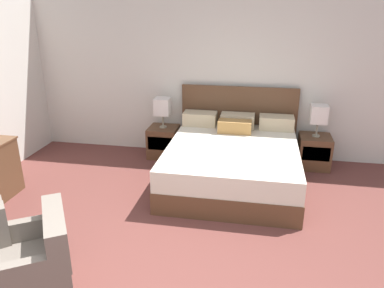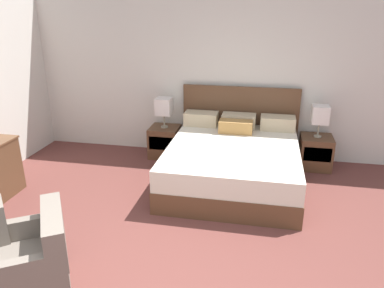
{
  "view_description": "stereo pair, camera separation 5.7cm",
  "coord_description": "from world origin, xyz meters",
  "px_view_note": "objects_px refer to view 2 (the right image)",
  "views": [
    {
      "loc": [
        0.64,
        -2.09,
        2.32
      ],
      "look_at": [
        -0.12,
        1.99,
        0.75
      ],
      "focal_mm": 35.0,
      "sensor_mm": 36.0,
      "label": 1
    },
    {
      "loc": [
        0.69,
        -2.08,
        2.32
      ],
      "look_at": [
        -0.12,
        1.99,
        0.75
      ],
      "focal_mm": 35.0,
      "sensor_mm": 36.0,
      "label": 2
    }
  ],
  "objects_px": {
    "nightstand_right": "(316,152)",
    "armchair_companion": "(29,268)",
    "table_lamp_right": "(320,115)",
    "table_lamp_left": "(164,107)",
    "bed": "(233,160)",
    "nightstand_left": "(165,142)"
  },
  "relations": [
    {
      "from": "table_lamp_left",
      "to": "armchair_companion",
      "type": "relative_size",
      "value": 0.5
    },
    {
      "from": "bed",
      "to": "table_lamp_left",
      "type": "distance_m",
      "value": 1.45
    },
    {
      "from": "bed",
      "to": "armchair_companion",
      "type": "bearing_deg",
      "value": -119.8
    },
    {
      "from": "nightstand_left",
      "to": "armchair_companion",
      "type": "bearing_deg",
      "value": -94.92
    },
    {
      "from": "table_lamp_left",
      "to": "armchair_companion",
      "type": "distance_m",
      "value": 3.27
    },
    {
      "from": "table_lamp_right",
      "to": "armchair_companion",
      "type": "relative_size",
      "value": 0.5
    },
    {
      "from": "bed",
      "to": "table_lamp_left",
      "type": "bearing_deg",
      "value": 148.51
    },
    {
      "from": "nightstand_right",
      "to": "table_lamp_right",
      "type": "xyz_separation_m",
      "value": [
        0.0,
        0.0,
        0.58
      ]
    },
    {
      "from": "nightstand_right",
      "to": "armchair_companion",
      "type": "bearing_deg",
      "value": -128.9
    },
    {
      "from": "armchair_companion",
      "to": "table_lamp_right",
      "type": "bearing_deg",
      "value": 51.11
    },
    {
      "from": "bed",
      "to": "nightstand_right",
      "type": "height_order",
      "value": "bed"
    },
    {
      "from": "bed",
      "to": "nightstand_left",
      "type": "bearing_deg",
      "value": 148.57
    },
    {
      "from": "armchair_companion",
      "to": "bed",
      "type": "bearing_deg",
      "value": 60.2
    },
    {
      "from": "table_lamp_right",
      "to": "armchair_companion",
      "type": "height_order",
      "value": "table_lamp_right"
    },
    {
      "from": "bed",
      "to": "nightstand_left",
      "type": "relative_size",
      "value": 4.22
    },
    {
      "from": "table_lamp_left",
      "to": "nightstand_right",
      "type": "bearing_deg",
      "value": -0.04
    },
    {
      "from": "bed",
      "to": "table_lamp_left",
      "type": "relative_size",
      "value": 4.33
    },
    {
      "from": "nightstand_right",
      "to": "table_lamp_left",
      "type": "distance_m",
      "value": 2.39
    },
    {
      "from": "table_lamp_left",
      "to": "table_lamp_right",
      "type": "distance_m",
      "value": 2.32
    },
    {
      "from": "nightstand_left",
      "to": "table_lamp_left",
      "type": "relative_size",
      "value": 1.03
    },
    {
      "from": "nightstand_left",
      "to": "armchair_companion",
      "type": "relative_size",
      "value": 0.51
    },
    {
      "from": "bed",
      "to": "table_lamp_left",
      "type": "xyz_separation_m",
      "value": [
        -1.16,
        0.71,
        0.51
      ]
    }
  ]
}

